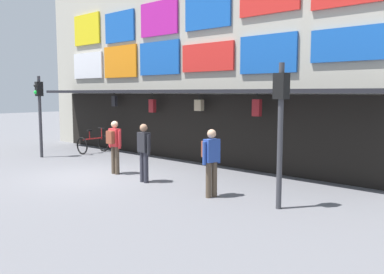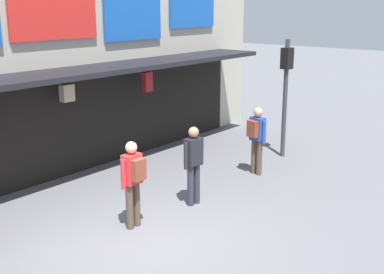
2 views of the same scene
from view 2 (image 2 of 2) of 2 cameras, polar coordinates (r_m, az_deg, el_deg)
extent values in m
plane|color=slate|center=(9.07, -5.32, -11.84)|extent=(80.00, 80.00, 0.00)
cube|color=black|center=(10.79, -18.36, 6.34)|extent=(15.30, 1.40, 0.12)
cube|color=red|center=(11.92, -15.50, 13.09)|extent=(2.32, 0.08, 0.98)
cube|color=blue|center=(13.50, -6.76, 13.53)|extent=(2.02, 0.08, 1.19)
cube|color=blue|center=(15.31, 0.04, 14.18)|extent=(2.02, 0.08, 0.91)
cylinder|color=black|center=(11.71, -14.26, 6.41)|extent=(0.02, 0.02, 0.23)
cube|color=tan|center=(11.76, -14.17, 4.93)|extent=(0.31, 0.18, 0.39)
cylinder|color=black|center=(13.22, -5.20, 7.84)|extent=(0.02, 0.02, 0.19)
cube|color=maroon|center=(13.27, -5.16, 6.34)|extent=(0.27, 0.16, 0.52)
cube|color=black|center=(11.62, -19.63, 0.00)|extent=(15.30, 0.04, 2.50)
cylinder|color=#38383D|center=(13.65, 10.64, 4.28)|extent=(0.12, 0.12, 3.20)
cube|color=black|center=(13.50, 10.86, 8.87)|extent=(0.30, 0.27, 0.56)
sphere|color=red|center=(13.56, 10.43, 9.47)|extent=(0.15, 0.15, 0.15)
sphere|color=black|center=(13.58, 10.38, 8.38)|extent=(0.15, 0.15, 0.15)
cylinder|color=brown|center=(9.40, -7.18, -7.95)|extent=(0.14, 0.14, 0.88)
cylinder|color=brown|center=(9.52, -6.40, -7.63)|extent=(0.14, 0.14, 0.88)
cube|color=red|center=(9.20, -6.92, -3.65)|extent=(0.36, 0.23, 0.56)
sphere|color=tan|center=(9.08, -7.01, -1.20)|extent=(0.22, 0.22, 0.22)
cylinder|color=red|center=(9.07, -7.90, -4.29)|extent=(0.09, 0.09, 0.56)
cylinder|color=red|center=(9.37, -5.96, -3.61)|extent=(0.09, 0.09, 0.56)
cube|color=brown|center=(9.09, -6.21, -3.74)|extent=(0.28, 0.17, 0.40)
cylinder|color=brown|center=(12.42, 7.14, -2.18)|extent=(0.14, 0.14, 0.88)
cylinder|color=brown|center=(12.30, 7.73, -2.37)|extent=(0.14, 0.14, 0.88)
cube|color=#28479E|center=(12.16, 7.55, 0.97)|extent=(0.29, 0.40, 0.56)
sphere|color=tan|center=(12.07, 7.61, 2.85)|extent=(0.22, 0.22, 0.22)
cylinder|color=#28479E|center=(12.32, 6.81, 0.94)|extent=(0.09, 0.09, 0.56)
cylinder|color=#28479E|center=(12.03, 8.29, 0.53)|extent=(0.09, 0.09, 0.56)
cube|color=brown|center=(12.05, 7.02, 0.94)|extent=(0.22, 0.31, 0.40)
cylinder|color=#2D2D38|center=(10.36, -0.17, -5.59)|extent=(0.14, 0.14, 0.88)
cylinder|color=#2D2D38|center=(10.49, 0.53, -5.34)|extent=(0.14, 0.14, 0.88)
cube|color=#232328|center=(10.19, 0.19, -1.67)|extent=(0.38, 0.25, 0.56)
sphere|color=#A87A5B|center=(10.08, 0.19, 0.56)|extent=(0.22, 0.22, 0.22)
cylinder|color=#232328|center=(10.06, -0.69, -2.20)|extent=(0.09, 0.09, 0.56)
cylinder|color=#232328|center=(10.36, 1.04, -1.68)|extent=(0.09, 0.09, 0.56)
camera|label=1|loc=(16.41, 44.15, 5.50)|focal=37.99mm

